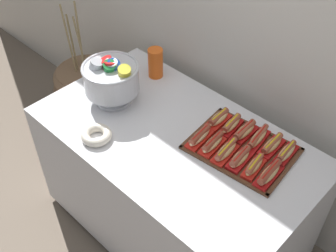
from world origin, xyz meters
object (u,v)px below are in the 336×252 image
at_px(hot_dog_7, 231,125).
at_px(hot_dog_10, 272,145).
at_px(hot_dog_0, 200,137).
at_px(cup_stack, 156,63).
at_px(hot_dog_6, 219,119).
at_px(punch_bowl, 111,77).
at_px(hot_dog_1, 213,144).
at_px(serving_tray, 241,149).
at_px(buffet_table, 174,183).
at_px(hot_dog_8, 244,131).
at_px(donut, 96,135).
at_px(hot_dog_3, 240,158).
at_px(hot_dog_11, 286,153).
at_px(hot_dog_5, 269,174).
at_px(floor_vase, 90,102).
at_px(hot_dog_4, 254,166).
at_px(hot_dog_2, 226,151).
at_px(hot_dog_9, 258,138).

height_order(hot_dog_7, hot_dog_10, hot_dog_7).
bearing_deg(hot_dog_0, cup_stack, 156.37).
distance_m(hot_dog_6, punch_bowl, 0.59).
relative_size(hot_dog_1, hot_dog_6, 1.07).
bearing_deg(cup_stack, serving_tray, -10.64).
xyz_separation_m(buffet_table, serving_tray, (0.29, 0.15, 0.37)).
relative_size(hot_dog_0, hot_dog_6, 1.11).
height_order(buffet_table, hot_dog_8, hot_dog_8).
xyz_separation_m(hot_dog_7, donut, (-0.44, -0.50, -0.01)).
relative_size(hot_dog_3, cup_stack, 0.90).
bearing_deg(hot_dog_11, punch_bowl, -162.35).
bearing_deg(hot_dog_3, hot_dog_11, 53.36).
distance_m(hot_dog_8, cup_stack, 0.67).
bearing_deg(punch_bowl, hot_dog_0, 8.86).
height_order(hot_dog_3, cup_stack, cup_stack).
xyz_separation_m(hot_dog_5, cup_stack, (-0.91, 0.20, 0.05)).
relative_size(buffet_table, hot_dog_5, 7.98).
relative_size(floor_vase, hot_dog_10, 6.39).
xyz_separation_m(buffet_table, hot_dog_1, (0.19, 0.06, 0.40)).
xyz_separation_m(serving_tray, hot_dog_4, (0.12, -0.07, 0.03)).
xyz_separation_m(hot_dog_0, hot_dog_6, (-0.02, 0.16, -0.00)).
distance_m(hot_dog_5, hot_dog_10, 0.18).
bearing_deg(hot_dog_4, buffet_table, -168.78).
xyz_separation_m(hot_dog_8, hot_dog_11, (0.22, 0.02, -0.00)).
distance_m(hot_dog_7, hot_dog_11, 0.30).
bearing_deg(hot_dog_7, cup_stack, 173.93).
relative_size(floor_vase, punch_bowl, 3.59).
bearing_deg(hot_dog_2, hot_dog_5, 5.64).
height_order(hot_dog_6, hot_dog_8, same).
xyz_separation_m(hot_dog_11, donut, (-0.74, -0.53, -0.01)).
bearing_deg(hot_dog_7, hot_dog_5, -23.17).
relative_size(hot_dog_6, hot_dog_7, 0.97).
relative_size(hot_dog_4, hot_dog_6, 1.00).
height_order(hot_dog_0, hot_dog_2, hot_dog_0).
height_order(hot_dog_6, punch_bowl, punch_bowl).
distance_m(hot_dog_7, donut, 0.67).
distance_m(hot_dog_4, hot_dog_5, 0.08).
height_order(buffet_table, hot_dog_3, hot_dog_3).
relative_size(hot_dog_3, donut, 1.04).
height_order(hot_dog_9, punch_bowl, punch_bowl).
bearing_deg(hot_dog_7, hot_dog_11, 5.64).
bearing_deg(hot_dog_7, serving_tray, -30.62).
xyz_separation_m(serving_tray, hot_dog_8, (-0.05, 0.08, 0.03)).
xyz_separation_m(hot_dog_1, hot_dog_7, (-0.02, 0.16, -0.00)).
bearing_deg(hot_dog_9, donut, -138.62).
bearing_deg(serving_tray, hot_dog_7, 149.38).
distance_m(hot_dog_4, hot_dog_9, 0.18).
xyz_separation_m(hot_dog_1, donut, (-0.45, -0.34, -0.01)).
xyz_separation_m(hot_dog_1, hot_dog_3, (0.15, 0.01, -0.00)).
xyz_separation_m(hot_dog_11, cup_stack, (-0.89, 0.03, 0.06)).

